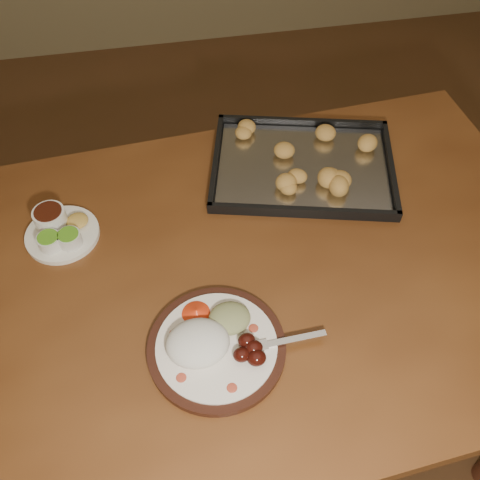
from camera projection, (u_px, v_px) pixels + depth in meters
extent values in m
plane|color=brown|center=(300.00, 360.00, 1.79)|extent=(4.00, 4.00, 0.00)
cube|color=brown|center=(221.00, 281.00, 1.12)|extent=(1.56, 1.01, 0.04)
cylinder|color=#532819|center=(400.00, 208.00, 1.74)|extent=(0.07, 0.07, 0.71)
cylinder|color=black|center=(217.00, 348.00, 0.99)|extent=(0.26, 0.26, 0.02)
cylinder|color=white|center=(217.00, 346.00, 0.98)|extent=(0.22, 0.22, 0.01)
ellipsoid|color=#B7422C|center=(181.00, 378.00, 0.94)|extent=(0.02, 0.02, 0.00)
ellipsoid|color=#B7422C|center=(232.00, 388.00, 0.93)|extent=(0.02, 0.02, 0.00)
ellipsoid|color=#B7422C|center=(253.00, 328.00, 1.00)|extent=(0.02, 0.02, 0.00)
ellipsoid|color=#B7422C|center=(174.00, 334.00, 0.99)|extent=(0.02, 0.02, 0.00)
ellipsoid|color=white|center=(198.00, 343.00, 0.97)|extent=(0.14, 0.13, 0.05)
ellipsoid|color=#420E09|center=(242.00, 355.00, 0.95)|extent=(0.03, 0.03, 0.02)
ellipsoid|color=#420E09|center=(254.00, 348.00, 0.96)|extent=(0.03, 0.03, 0.02)
ellipsoid|color=#420E09|center=(247.00, 340.00, 0.97)|extent=(0.03, 0.03, 0.02)
ellipsoid|color=#420E09|center=(257.00, 358.00, 0.95)|extent=(0.03, 0.03, 0.02)
ellipsoid|color=tan|center=(230.00, 318.00, 1.01)|extent=(0.09, 0.09, 0.03)
cone|color=#F13915|center=(196.00, 312.00, 1.01)|extent=(0.07, 0.07, 0.02)
cube|color=white|center=(294.00, 339.00, 0.99)|extent=(0.12, 0.02, 0.00)
cube|color=white|center=(259.00, 346.00, 0.97)|extent=(0.03, 0.02, 0.00)
cylinder|color=white|center=(248.00, 352.00, 0.97)|extent=(0.03, 0.00, 0.00)
cylinder|color=white|center=(248.00, 350.00, 0.97)|extent=(0.03, 0.00, 0.00)
cylinder|color=white|center=(247.00, 347.00, 0.97)|extent=(0.03, 0.00, 0.00)
cylinder|color=white|center=(246.00, 344.00, 0.98)|extent=(0.03, 0.00, 0.00)
cylinder|color=white|center=(63.00, 234.00, 1.16)|extent=(0.16, 0.16, 0.01)
cylinder|color=silver|center=(50.00, 242.00, 1.12)|extent=(0.05, 0.05, 0.03)
cylinder|color=#539B1F|center=(48.00, 237.00, 1.11)|extent=(0.04, 0.04, 0.00)
cylinder|color=silver|center=(70.00, 239.00, 1.13)|extent=(0.05, 0.05, 0.03)
cylinder|color=#539B1F|center=(68.00, 234.00, 1.11)|extent=(0.04, 0.04, 0.00)
cylinder|color=white|center=(50.00, 218.00, 1.15)|extent=(0.07, 0.07, 0.04)
cylinder|color=#361309|center=(48.00, 212.00, 1.14)|extent=(0.06, 0.06, 0.00)
ellipsoid|color=gold|center=(77.00, 221.00, 1.16)|extent=(0.05, 0.05, 0.02)
cube|color=black|center=(302.00, 168.00, 1.29)|extent=(0.49, 0.41, 0.01)
cube|color=black|center=(302.00, 122.00, 1.37)|extent=(0.42, 0.11, 0.02)
cube|color=black|center=(304.00, 211.00, 1.18)|extent=(0.42, 0.11, 0.02)
cube|color=black|center=(391.00, 167.00, 1.27)|extent=(0.09, 0.31, 0.02)
cube|color=black|center=(216.00, 160.00, 1.29)|extent=(0.09, 0.31, 0.02)
cube|color=silver|center=(303.00, 166.00, 1.29)|extent=(0.46, 0.38, 0.00)
ellipsoid|color=gold|center=(326.00, 161.00, 1.27)|extent=(0.05, 0.05, 0.03)
ellipsoid|color=gold|center=(344.00, 152.00, 1.29)|extent=(0.06, 0.06, 0.03)
ellipsoid|color=gold|center=(318.00, 138.00, 1.32)|extent=(0.06, 0.06, 0.03)
ellipsoid|color=gold|center=(303.00, 146.00, 1.30)|extent=(0.05, 0.05, 0.03)
ellipsoid|color=gold|center=(284.00, 140.00, 1.32)|extent=(0.06, 0.06, 0.03)
ellipsoid|color=gold|center=(284.00, 154.00, 1.28)|extent=(0.06, 0.06, 0.03)
ellipsoid|color=gold|center=(256.00, 158.00, 1.28)|extent=(0.05, 0.05, 0.03)
ellipsoid|color=gold|center=(276.00, 173.00, 1.24)|extent=(0.06, 0.06, 0.03)
ellipsoid|color=gold|center=(275.00, 173.00, 1.25)|extent=(0.06, 0.06, 0.03)
ellipsoid|color=gold|center=(304.00, 185.00, 1.22)|extent=(0.05, 0.05, 0.03)
ellipsoid|color=gold|center=(315.00, 171.00, 1.25)|extent=(0.06, 0.06, 0.03)
ellipsoid|color=gold|center=(346.00, 172.00, 1.25)|extent=(0.06, 0.06, 0.03)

